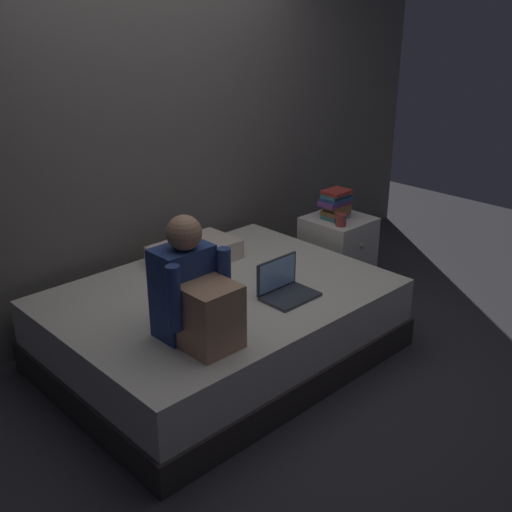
{
  "coord_description": "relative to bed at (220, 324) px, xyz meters",
  "views": [
    {
      "loc": [
        -2.39,
        -2.3,
        2.08
      ],
      "look_at": [
        -0.09,
        0.1,
        0.71
      ],
      "focal_mm": 43.6,
      "sensor_mm": 36.0,
      "label": 1
    }
  ],
  "objects": [
    {
      "name": "wall_back",
      "position": [
        0.2,
        0.9,
        1.12
      ],
      "size": [
        5.6,
        0.1,
        2.7
      ],
      "primitive_type": "cube",
      "color": "#605B56",
      "rests_on": "ground_plane"
    },
    {
      "name": "person_sitting",
      "position": [
        -0.46,
        -0.35,
        0.48
      ],
      "size": [
        0.39,
        0.44,
        0.66
      ],
      "color": "navy",
      "rests_on": "bed"
    },
    {
      "name": "laptop",
      "position": [
        0.23,
        -0.33,
        0.29
      ],
      "size": [
        0.32,
        0.23,
        0.22
      ],
      "color": "#333842",
      "rests_on": "bed"
    },
    {
      "name": "book_stack",
      "position": [
        1.27,
        0.15,
        0.46
      ],
      "size": [
        0.24,
        0.17,
        0.22
      ],
      "color": "teal",
      "rests_on": "nightstand"
    },
    {
      "name": "mug",
      "position": [
        1.17,
        0.02,
        0.4
      ],
      "size": [
        0.08,
        0.08,
        0.09
      ],
      "primitive_type": "cylinder",
      "color": "#933833",
      "rests_on": "nightstand"
    },
    {
      "name": "pillow",
      "position": [
        0.17,
        0.45,
        0.3
      ],
      "size": [
        0.56,
        0.36,
        0.13
      ],
      "primitive_type": "cube",
      "color": "beige",
      "rests_on": "bed"
    },
    {
      "name": "bed",
      "position": [
        0.0,
        0.0,
        0.0
      ],
      "size": [
        2.0,
        1.5,
        0.46
      ],
      "color": "#332D2B",
      "rests_on": "ground_plane"
    },
    {
      "name": "nightstand",
      "position": [
        1.3,
        0.14,
        0.06
      ],
      "size": [
        0.44,
        0.46,
        0.58
      ],
      "color": "beige",
      "rests_on": "ground_plane"
    },
    {
      "name": "ground_plane",
      "position": [
        0.2,
        -0.3,
        -0.23
      ],
      "size": [
        8.0,
        8.0,
        0.0
      ],
      "primitive_type": "plane",
      "color": "#2D2D33"
    }
  ]
}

